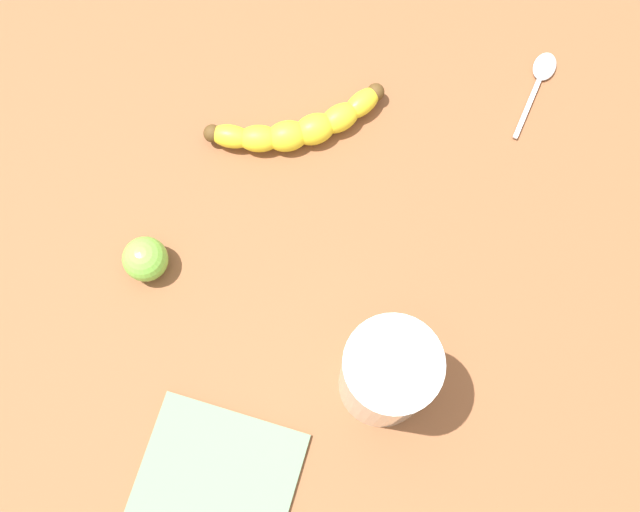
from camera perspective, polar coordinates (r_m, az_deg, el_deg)
The scene contains 6 objects.
wooden_tabletop at distance 74.17cm, azimuth 3.90°, elevation -1.32°, with size 120.00×120.00×3.00cm, color brown.
banana at distance 76.55cm, azimuth -1.64°, elevation 10.07°, with size 19.41×6.52×3.21cm.
smoothie_glass at distance 64.24cm, azimuth 5.26°, elevation -9.25°, with size 8.15×8.15×12.89cm.
lime_fruit at distance 72.54cm, azimuth -13.54°, elevation -0.23°, with size 4.43×4.43×4.43cm, color #75C142.
teaspoon at distance 84.62cm, azimuth 17.05°, elevation 13.66°, with size 7.32×10.18×0.80cm.
folded_napkin at distance 70.09cm, azimuth -8.17°, elevation -17.22°, with size 14.17×13.13×0.60cm, color slate.
Camera 1 is at (-7.91, -19.04, 72.74)cm, focal length 40.81 mm.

